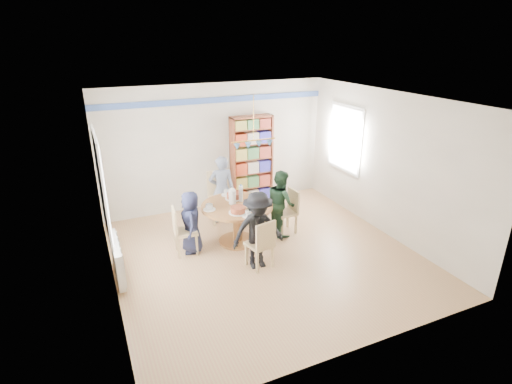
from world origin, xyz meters
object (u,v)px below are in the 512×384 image
radiator (117,259)px  chair_far (220,194)px  chair_right (289,209)px  person_near (258,231)px  dining_table (237,215)px  person_left (191,222)px  chair_near (262,242)px  chair_left (181,229)px  person_far (222,190)px  bookshelf (252,161)px  person_right (281,203)px

radiator → chair_far: (2.19, 1.42, 0.22)m
chair_right → person_near: 1.44m
dining_table → person_left: person_left is taller
dining_table → chair_near: chair_near is taller
chair_left → person_far: size_ratio=0.62×
chair_right → bookshelf: 1.75m
radiator → dining_table: dining_table is taller
person_right → person_far: bearing=45.6°
radiator → chair_far: chair_far is taller
bookshelf → person_right: bearing=-94.1°
person_near → bookshelf: size_ratio=0.67×
radiator → bookshelf: bearing=32.7°
chair_far → person_right: 1.37m
person_right → bookshelf: 1.72m
person_left → person_near: person_near is taller
chair_right → dining_table: bearing=-179.6°
bookshelf → radiator: bearing=-147.3°
radiator → person_right: bearing=6.8°
chair_right → person_near: (-1.07, -0.93, 0.19)m
chair_near → person_left: bearing=131.4°
dining_table → chair_right: bearing=0.4°
radiator → dining_table: (2.15, 0.36, 0.21)m
chair_left → person_left: bearing=3.8°
chair_left → radiator: bearing=-162.1°
person_near → person_far: bearing=92.6°
dining_table → chair_near: (0.04, -1.00, -0.08)m
radiator → dining_table: bearing=9.4°
person_right → bookshelf: bookshelf is taller
person_far → chair_near: bearing=101.4°
chair_far → person_far: bearing=-85.2°
chair_left → chair_near: bearing=-42.8°
chair_far → person_near: person_near is taller
person_far → bookshelf: bearing=-131.3°
radiator → chair_right: size_ratio=1.16×
chair_far → person_left: size_ratio=0.92×
dining_table → person_far: size_ratio=0.92×
chair_near → person_near: bearing=120.6°
person_right → person_far: size_ratio=0.90×
person_near → radiator: bearing=169.1°
chair_left → person_left: person_left is taller
chair_left → person_near: bearing=-41.8°
dining_table → chair_left: (-1.04, 0.00, -0.08)m
person_right → person_far: (-0.86, 0.94, 0.07)m
chair_left → chair_far: 1.51m
chair_left → chair_near: (1.08, -1.00, -0.00)m
chair_near → person_left: (-0.90, 1.01, 0.09)m
chair_left → person_right: person_right is taller
person_left → person_far: size_ratio=0.80×
chair_left → person_left: size_ratio=0.77×
dining_table → chair_near: bearing=-87.8°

